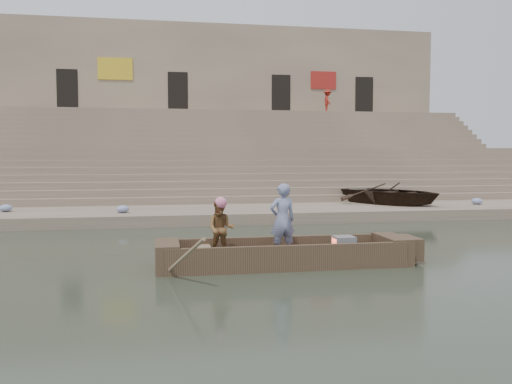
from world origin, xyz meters
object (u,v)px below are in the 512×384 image
object	(u,v)px
beached_rowboat	(391,193)
rowing_man	(221,229)
main_rowboat	(284,261)
standing_man	(282,220)
television	(343,245)
pedestrian	(328,101)

from	to	relation	value
beached_rowboat	rowing_man	bearing A→B (deg)	-163.94
rowing_man	main_rowboat	bearing A→B (deg)	12.09
standing_man	television	size ratio (longest dim) A/B	3.49
standing_man	television	xyz separation A→B (m)	(1.41, -0.03, -0.60)
main_rowboat	rowing_man	bearing A→B (deg)	177.51
beached_rowboat	pedestrian	distance (m)	14.56
television	main_rowboat	bearing A→B (deg)	180.00
rowing_man	pedestrian	size ratio (longest dim) A/B	0.80
main_rowboat	rowing_man	xyz separation A→B (m)	(-1.39, 0.06, 0.74)
beached_rowboat	pedestrian	bearing A→B (deg)	50.57
beached_rowboat	standing_man	bearing A→B (deg)	-158.75
beached_rowboat	pedestrian	world-z (taller)	pedestrian
rowing_man	pedestrian	xyz separation A→B (m)	(9.72, 22.96, 5.14)
main_rowboat	pedestrian	world-z (taller)	pedestrian
pedestrian	main_rowboat	bearing A→B (deg)	163.53
beached_rowboat	pedestrian	size ratio (longest dim) A/B	2.77
main_rowboat	beached_rowboat	distance (m)	11.70
main_rowboat	standing_man	world-z (taller)	standing_man
rowing_man	pedestrian	distance (m)	25.46
rowing_man	beached_rowboat	bearing A→B (deg)	63.61
pedestrian	beached_rowboat	bearing A→B (deg)	176.95
television	rowing_man	bearing A→B (deg)	178.75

